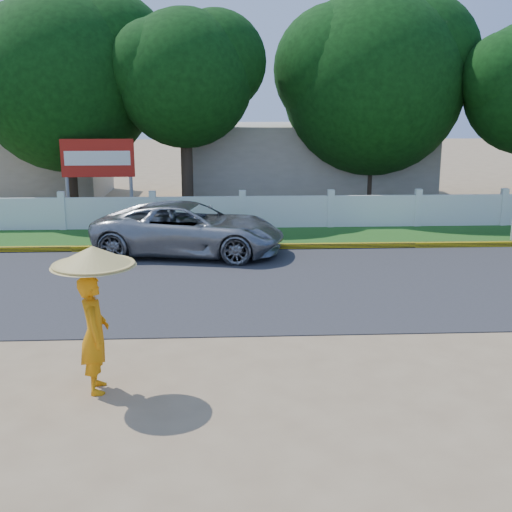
{
  "coord_description": "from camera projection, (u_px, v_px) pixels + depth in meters",
  "views": [
    {
      "loc": [
        -0.61,
        -10.15,
        4.3
      ],
      "look_at": [
        0.0,
        2.0,
        1.3
      ],
      "focal_mm": 45.0,
      "sensor_mm": 36.0,
      "label": 1
    }
  ],
  "objects": [
    {
      "name": "tree_row",
      "position": [
        353.0,
        83.0,
        24.07
      ],
      "size": [
        39.78,
        8.13,
        8.64
      ],
      "color": "#473828",
      "rests_on": "ground"
    },
    {
      "name": "ground",
      "position": [
        262.0,
        358.0,
        10.91
      ],
      "size": [
        120.0,
        120.0,
        0.0
      ],
      "primitive_type": "plane",
      "color": "#9E8460",
      "rests_on": "ground"
    },
    {
      "name": "road",
      "position": [
        251.0,
        283.0,
        15.27
      ],
      "size": [
        60.0,
        7.0,
        0.02
      ],
      "primitive_type": "cube",
      "color": "#38383A",
      "rests_on": "ground"
    },
    {
      "name": "curb",
      "position": [
        246.0,
        247.0,
        18.69
      ],
      "size": [
        40.0,
        0.18,
        0.16
      ],
      "primitive_type": "cube",
      "color": "yellow",
      "rests_on": "ground"
    },
    {
      "name": "building_near",
      "position": [
        306.0,
        161.0,
        28.12
      ],
      "size": [
        10.0,
        6.0,
        3.2
      ],
      "primitive_type": "cube",
      "color": "#B7AD99",
      "rests_on": "ground"
    },
    {
      "name": "monk_with_parasol",
      "position": [
        94.0,
        298.0,
        9.38
      ],
      "size": [
        1.23,
        1.23,
        2.24
      ],
      "color": "orange",
      "rests_on": "ground"
    },
    {
      "name": "fence",
      "position": [
        242.0,
        212.0,
        21.64
      ],
      "size": [
        40.0,
        0.1,
        1.1
      ],
      "primitive_type": "cube",
      "color": "silver",
      "rests_on": "ground"
    },
    {
      "name": "billboard",
      "position": [
        98.0,
        163.0,
        22.08
      ],
      "size": [
        2.5,
        0.13,
        2.95
      ],
      "color": "gray",
      "rests_on": "ground"
    },
    {
      "name": "building_far",
      "position": [
        13.0,
        165.0,
        28.51
      ],
      "size": [
        8.0,
        5.0,
        2.8
      ],
      "primitive_type": "cube",
      "color": "#B7AD99",
      "rests_on": "ground"
    },
    {
      "name": "grass_verge",
      "position": [
        244.0,
        237.0,
        20.36
      ],
      "size": [
        60.0,
        3.5,
        0.03
      ],
      "primitive_type": "cube",
      "color": "#2D601E",
      "rests_on": "ground"
    },
    {
      "name": "vehicle",
      "position": [
        190.0,
        229.0,
        17.99
      ],
      "size": [
        5.66,
        3.39,
        1.47
      ],
      "primitive_type": "imported",
      "rotation": [
        0.0,
        0.0,
        1.38
      ],
      "color": "gray",
      "rests_on": "ground"
    }
  ]
}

